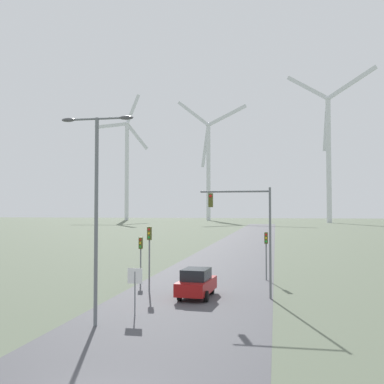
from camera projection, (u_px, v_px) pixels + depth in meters
name	position (u px, v px, depth m)	size (l,w,h in m)	color
road_surface	(236.00, 252.00, 59.74)	(10.00, 240.00, 0.01)	#47474C
streetlamp	(96.00, 193.00, 21.65)	(3.68, 0.32, 10.07)	slate
stop_sign_near	(135.00, 282.00, 23.58)	(0.81, 0.07, 2.47)	slate
traffic_light_post_near_left	(149.00, 244.00, 30.91)	(0.28, 0.34, 4.38)	slate
traffic_light_post_near_right	(266.00, 245.00, 35.52)	(0.28, 0.34, 3.77)	slate
traffic_light_post_mid_left	(141.00, 249.00, 34.65)	(0.28, 0.34, 3.43)	slate
traffic_light_mast_overhead	(247.00, 220.00, 28.42)	(4.50, 0.35, 6.97)	slate
car_approaching	(196.00, 283.00, 28.42)	(2.11, 4.22, 1.83)	maroon
wind_turbine_far_left	(127.00, 162.00, 250.06)	(27.59, 12.14, 70.93)	silver
wind_turbine_left	(208.00, 161.00, 242.59)	(39.34, 10.59, 66.78)	silver
wind_turbine_center	(328.00, 146.00, 196.47)	(36.28, 19.76, 68.36)	silver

